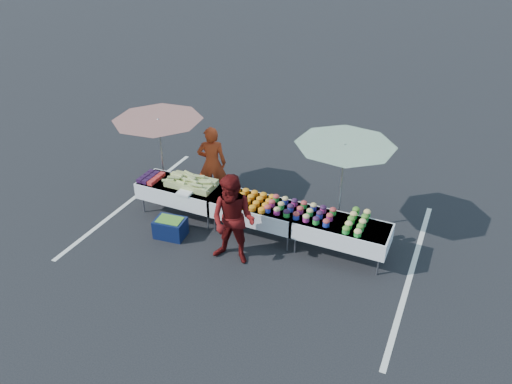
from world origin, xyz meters
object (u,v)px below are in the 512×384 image
at_px(customer, 233,220).
at_px(umbrella_left, 159,126).
at_px(table_center, 256,209).
at_px(storage_bin, 170,227).
at_px(vendor, 212,164).
at_px(table_right, 341,230).
at_px(umbrella_right, 345,152).
at_px(table_left, 181,191).

xyz_separation_m(customer, umbrella_left, (-2.49, 1.40, 0.90)).
xyz_separation_m(table_center, storage_bin, (-1.57, -0.83, -0.37)).
relative_size(table_center, vendor, 1.04).
bearing_deg(table_right, storage_bin, -166.21).
xyz_separation_m(umbrella_left, umbrella_right, (4.02, 0.40, 0.01)).
distance_m(table_center, table_right, 1.80).
bearing_deg(table_center, table_right, 0.00).
bearing_deg(umbrella_left, table_center, -9.09).
distance_m(customer, storage_bin, 1.72).
xyz_separation_m(table_center, umbrella_left, (-2.50, 0.40, 1.24)).
height_order(table_left, storage_bin, table_left).
bearing_deg(umbrella_right, customer, -130.52).
bearing_deg(table_left, customer, -29.16).
bearing_deg(table_center, storage_bin, -152.24).
bearing_deg(customer, storage_bin, 171.18).
distance_m(umbrella_left, umbrella_right, 4.04).
height_order(vendor, umbrella_left, umbrella_left).
relative_size(table_left, customer, 1.01).
height_order(umbrella_left, umbrella_right, umbrella_right).
bearing_deg(umbrella_left, table_right, -5.31).
height_order(table_right, vendor, vendor).
distance_m(customer, umbrella_left, 2.99).
bearing_deg(table_center, vendor, 148.95).
relative_size(customer, umbrella_left, 0.75).
distance_m(table_right, umbrella_right, 1.51).
height_order(umbrella_right, storage_bin, umbrella_right).
xyz_separation_m(table_right, umbrella_left, (-4.30, 0.40, 1.24)).
xyz_separation_m(table_center, table_right, (1.80, 0.00, 0.00)).
xyz_separation_m(umbrella_left, storage_bin, (0.93, -1.23, -1.61)).
bearing_deg(umbrella_left, storage_bin, -52.89).
height_order(umbrella_left, storage_bin, umbrella_left).
bearing_deg(table_left, vendor, 72.35).
bearing_deg(table_right, umbrella_right, 109.08).
height_order(vendor, customer, customer).
bearing_deg(storage_bin, umbrella_left, 120.62).
bearing_deg(table_right, umbrella_left, 174.69).
xyz_separation_m(table_left, table_right, (3.60, 0.00, 0.00)).
xyz_separation_m(table_right, vendor, (-3.31, 0.91, 0.31)).
height_order(vendor, umbrella_right, umbrella_right).
height_order(table_center, vendor, vendor).
bearing_deg(vendor, umbrella_right, 153.67).
xyz_separation_m(vendor, umbrella_left, (-0.99, -0.51, 0.93)).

